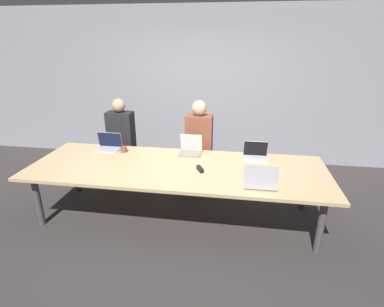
{
  "coord_description": "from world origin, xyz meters",
  "views": [
    {
      "loc": [
        0.73,
        -3.4,
        2.25
      ],
      "look_at": [
        0.18,
        0.1,
        0.87
      ],
      "focal_mm": 28.0,
      "sensor_mm": 36.0,
      "label": 1
    }
  ],
  "objects_px": {
    "person_far_left": "(122,143)",
    "person_far_center": "(199,147)",
    "laptop_far_right": "(255,154)",
    "cup_far_left": "(124,149)",
    "laptop_far_center": "(191,148)",
    "stapler": "(200,169)",
    "laptop_far_left": "(109,144)",
    "laptop_near_right": "(260,181)"
  },
  "relations": [
    {
      "from": "person_far_center",
      "to": "cup_far_left",
      "type": "bearing_deg",
      "value": -153.51
    },
    {
      "from": "person_far_left",
      "to": "cup_far_left",
      "type": "bearing_deg",
      "value": -65.61
    },
    {
      "from": "laptop_near_right",
      "to": "stapler",
      "type": "distance_m",
      "value": 0.78
    },
    {
      "from": "person_far_center",
      "to": "stapler",
      "type": "distance_m",
      "value": 0.99
    },
    {
      "from": "laptop_far_center",
      "to": "laptop_far_right",
      "type": "bearing_deg",
      "value": -4.24
    },
    {
      "from": "laptop_far_left",
      "to": "cup_far_left",
      "type": "relative_size",
      "value": 3.86
    },
    {
      "from": "laptop_far_center",
      "to": "laptop_far_left",
      "type": "height_order",
      "value": "laptop_far_center"
    },
    {
      "from": "laptop_far_center",
      "to": "laptop_far_right",
      "type": "relative_size",
      "value": 0.98
    },
    {
      "from": "laptop_far_right",
      "to": "cup_far_left",
      "type": "xyz_separation_m",
      "value": [
        -1.84,
        -0.04,
        -0.03
      ]
    },
    {
      "from": "laptop_far_right",
      "to": "laptop_far_center",
      "type": "bearing_deg",
      "value": 175.76
    },
    {
      "from": "laptop_far_center",
      "to": "person_far_center",
      "type": "bearing_deg",
      "value": 80.8
    },
    {
      "from": "laptop_near_right",
      "to": "cup_far_left",
      "type": "bearing_deg",
      "value": -23.41
    },
    {
      "from": "laptop_near_right",
      "to": "laptop_far_left",
      "type": "relative_size",
      "value": 1.02
    },
    {
      "from": "laptop_far_right",
      "to": "cup_far_left",
      "type": "height_order",
      "value": "laptop_far_right"
    },
    {
      "from": "laptop_far_right",
      "to": "laptop_far_left",
      "type": "relative_size",
      "value": 0.9
    },
    {
      "from": "person_far_center",
      "to": "laptop_far_right",
      "type": "relative_size",
      "value": 4.44
    },
    {
      "from": "person_far_center",
      "to": "stapler",
      "type": "bearing_deg",
      "value": -81.59
    },
    {
      "from": "laptop_far_center",
      "to": "person_far_left",
      "type": "relative_size",
      "value": 0.22
    },
    {
      "from": "laptop_near_right",
      "to": "laptop_far_center",
      "type": "relative_size",
      "value": 1.15
    },
    {
      "from": "person_far_left",
      "to": "cup_far_left",
      "type": "height_order",
      "value": "person_far_left"
    },
    {
      "from": "stapler",
      "to": "laptop_far_center",
      "type": "bearing_deg",
      "value": 81.85
    },
    {
      "from": "laptop_far_right",
      "to": "stapler",
      "type": "height_order",
      "value": "laptop_far_right"
    },
    {
      "from": "laptop_far_center",
      "to": "laptop_far_left",
      "type": "xyz_separation_m",
      "value": [
        -1.21,
        -0.02,
        -0.01
      ]
    },
    {
      "from": "laptop_far_right",
      "to": "cup_far_left",
      "type": "distance_m",
      "value": 1.84
    },
    {
      "from": "laptop_far_left",
      "to": "person_far_left",
      "type": "height_order",
      "value": "person_far_left"
    },
    {
      "from": "laptop_near_right",
      "to": "stapler",
      "type": "bearing_deg",
      "value": -25.36
    },
    {
      "from": "person_far_center",
      "to": "laptop_far_right",
      "type": "xyz_separation_m",
      "value": [
        0.83,
        -0.46,
        0.11
      ]
    },
    {
      "from": "person_far_center",
      "to": "laptop_far_left",
      "type": "relative_size",
      "value": 3.98
    },
    {
      "from": "stapler",
      "to": "laptop_near_right",
      "type": "bearing_deg",
      "value": -53.19
    },
    {
      "from": "person_far_center",
      "to": "stapler",
      "type": "xyz_separation_m",
      "value": [
        0.14,
        -0.98,
        0.07
      ]
    },
    {
      "from": "laptop_far_center",
      "to": "person_far_center",
      "type": "height_order",
      "value": "person_far_center"
    },
    {
      "from": "person_far_center",
      "to": "person_far_left",
      "type": "bearing_deg",
      "value": 179.1
    },
    {
      "from": "laptop_far_right",
      "to": "person_far_left",
      "type": "distance_m",
      "value": 2.14
    },
    {
      "from": "person_far_left",
      "to": "person_far_center",
      "type": "bearing_deg",
      "value": -0.9
    },
    {
      "from": "laptop_near_right",
      "to": "person_far_center",
      "type": "height_order",
      "value": "person_far_center"
    },
    {
      "from": "laptop_far_center",
      "to": "person_far_center",
      "type": "distance_m",
      "value": 0.42
    },
    {
      "from": "laptop_near_right",
      "to": "laptop_far_right",
      "type": "bearing_deg",
      "value": -88.65
    },
    {
      "from": "laptop_far_right",
      "to": "person_far_center",
      "type": "bearing_deg",
      "value": 150.82
    },
    {
      "from": "person_far_center",
      "to": "cup_far_left",
      "type": "height_order",
      "value": "person_far_center"
    },
    {
      "from": "laptop_near_right",
      "to": "laptop_far_left",
      "type": "bearing_deg",
      "value": -22.95
    },
    {
      "from": "laptop_near_right",
      "to": "person_far_center",
      "type": "xyz_separation_m",
      "value": [
        -0.85,
        1.31,
        -0.12
      ]
    },
    {
      "from": "cup_far_left",
      "to": "laptop_far_left",
      "type": "bearing_deg",
      "value": 160.52
    }
  ]
}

